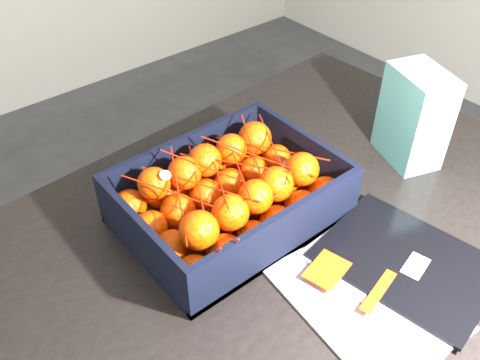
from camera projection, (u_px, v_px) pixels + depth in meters
ground at (258, 325)px, 1.69m from camera, size 3.50×3.50×0.00m
table at (276, 258)px, 1.04m from camera, size 1.25×0.87×0.75m
magazine_stack at (391, 276)px, 0.87m from camera, size 0.35×0.31×0.02m
produce_crate at (230, 203)px, 0.97m from camera, size 0.39×0.29×0.11m
clementine_heap at (230, 194)px, 0.96m from camera, size 0.36×0.27×0.12m
mesh_net at (227, 175)px, 0.92m from camera, size 0.32×0.26×0.10m
retail_carton at (414, 117)px, 1.08m from camera, size 0.13×0.16×0.20m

